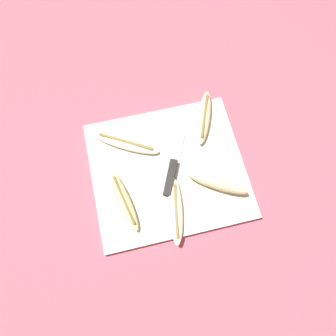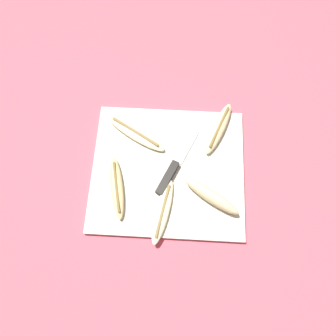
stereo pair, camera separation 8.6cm
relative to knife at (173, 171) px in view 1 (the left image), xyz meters
The scene contains 8 objects.
ground_plane 0.03m from the knife, 139.76° to the left, with size 4.00×4.00×0.00m, color #C65160.
cutting_board 0.02m from the knife, 139.76° to the left, with size 0.40×0.36×0.01m.
knife is the anchor object (origin of this frame).
banana_soft_right 0.12m from the knife, 31.82° to the right, with size 0.15×0.11×0.04m.
banana_spotted_left 0.15m from the knife, 160.12° to the right, with size 0.07×0.17×0.02m.
banana_pale_long 0.11m from the knife, 100.35° to the right, with size 0.07×0.18×0.02m.
banana_ripe_center 0.18m from the knife, 47.93° to the left, with size 0.10×0.17×0.02m.
banana_cream_curved 0.15m from the knife, 134.56° to the left, with size 0.18×0.13×0.02m.
Camera 1 is at (-0.07, -0.29, 0.83)m, focal length 35.00 mm.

